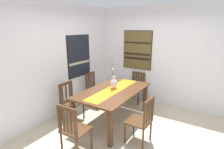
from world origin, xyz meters
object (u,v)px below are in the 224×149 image
object	(u,v)px
centerpiece_vase	(114,83)
chair_2	(94,88)
chair_3	(142,120)
dining_table	(113,94)
chair_1	(71,101)
chair_0	(136,86)
painting_on_back_wall	(79,56)
chair_4	(73,129)
painting_on_side_wall	(137,50)

from	to	relation	value
centerpiece_vase	chair_2	bearing A→B (deg)	64.49
chair_3	dining_table	bearing A→B (deg)	63.60
centerpiece_vase	chair_2	world-z (taller)	centerpiece_vase
centerpiece_vase	chair_2	distance (m)	1.09
dining_table	centerpiece_vase	xyz separation A→B (m)	(0.05, 0.03, 0.24)
chair_1	chair_2	bearing A→B (deg)	2.36
chair_0	chair_3	world-z (taller)	chair_3
chair_1	chair_2	xyz separation A→B (m)	(0.95, 0.04, 0.02)
dining_table	chair_1	size ratio (longest dim) A/B	2.09
dining_table	chair_1	world-z (taller)	chair_1
painting_on_back_wall	dining_table	bearing A→B (deg)	-103.15
chair_1	chair_4	xyz separation A→B (m)	(-0.86, -0.92, 0.02)
chair_2	chair_3	world-z (taller)	chair_3
chair_0	chair_1	size ratio (longest dim) A/B	0.98
chair_1	chair_0	bearing A→B (deg)	-26.20
centerpiece_vase	painting_on_side_wall	xyz separation A→B (m)	(1.45, 0.09, 0.59)
chair_2	chair_1	bearing A→B (deg)	-177.64
centerpiece_vase	chair_0	xyz separation A→B (m)	(1.26, -0.01, -0.44)
chair_0	painting_on_side_wall	bearing A→B (deg)	26.75
chair_2	chair_4	bearing A→B (deg)	-152.10
centerpiece_vase	chair_3	bearing A→B (deg)	-118.40
dining_table	chair_3	xyz separation A→B (m)	(-0.44, -0.88, -0.18)
centerpiece_vase	painting_on_side_wall	distance (m)	1.57
chair_0	centerpiece_vase	bearing A→B (deg)	179.70
dining_table	chair_0	world-z (taller)	chair_0
chair_0	chair_2	size ratio (longest dim) A/B	0.94
dining_table	chair_4	size ratio (longest dim) A/B	1.98
chair_2	chair_3	size ratio (longest dim) A/B	0.99
chair_0	chair_2	distance (m)	1.23
chair_2	painting_on_back_wall	bearing A→B (deg)	120.03
chair_1	chair_3	bearing A→B (deg)	-89.17
dining_table	chair_2	bearing A→B (deg)	62.49
centerpiece_vase	chair_3	size ratio (longest dim) A/B	0.80
centerpiece_vase	chair_1	world-z (taller)	centerpiece_vase
chair_1	painting_on_back_wall	bearing A→B (deg)	25.98
dining_table	painting_on_side_wall	size ratio (longest dim) A/B	1.67
centerpiece_vase	painting_on_side_wall	size ratio (longest dim) A/B	0.66
dining_table	chair_2	xyz separation A→B (m)	(0.49, 0.93, -0.19)
chair_4	painting_on_back_wall	size ratio (longest dim) A/B	0.84
centerpiece_vase	chair_2	xyz separation A→B (m)	(0.43, 0.91, -0.42)
chair_3	chair_4	bearing A→B (deg)	136.03
chair_0	painting_on_side_wall	world-z (taller)	painting_on_side_wall
chair_0	chair_1	world-z (taller)	chair_1
dining_table	painting_on_side_wall	bearing A→B (deg)	4.35
chair_3	painting_on_back_wall	xyz separation A→B (m)	(0.73, 2.14, 0.90)
chair_1	painting_on_side_wall	bearing A→B (deg)	-21.65
chair_1	chair_4	bearing A→B (deg)	-133.14
centerpiece_vase	chair_1	bearing A→B (deg)	120.71
painting_on_back_wall	painting_on_side_wall	size ratio (longest dim) A/B	1.00
dining_table	chair_2	distance (m)	1.07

